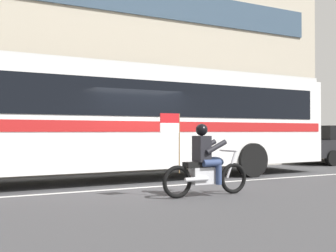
% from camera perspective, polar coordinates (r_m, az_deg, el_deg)
% --- Properties ---
extents(ground_plane, '(60.00, 60.00, 0.00)m').
position_cam_1_polar(ground_plane, '(11.15, -3.86, -7.95)').
color(ground_plane, '#3D3D3F').
extents(sidewalk_curb, '(28.00, 3.80, 0.15)m').
position_cam_1_polar(sidewalk_curb, '(15.92, -11.35, -5.49)').
color(sidewalk_curb, '#A39E93').
rests_on(sidewalk_curb, ground_plane).
extents(lane_center_stripe, '(26.60, 0.14, 0.01)m').
position_cam_1_polar(lane_center_stripe, '(10.61, -2.54, -8.30)').
color(lane_center_stripe, silver).
rests_on(lane_center_stripe, ground_plane).
extents(office_building_facade, '(28.00, 0.89, 10.45)m').
position_cam_1_polar(office_building_facade, '(18.47, -13.35, 11.26)').
color(office_building_facade, '#B2A893').
rests_on(office_building_facade, ground_plane).
extents(transit_bus, '(13.51, 2.92, 3.22)m').
position_cam_1_polar(transit_bus, '(12.20, -5.92, 1.55)').
color(transit_bus, white).
rests_on(transit_bus, ground_plane).
extents(motorcycle_with_rider, '(2.20, 0.64, 1.78)m').
position_cam_1_polar(motorcycle_with_rider, '(9.14, 5.13, -5.34)').
color(motorcycle_with_rider, black).
rests_on(motorcycle_with_rider, ground_plane).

